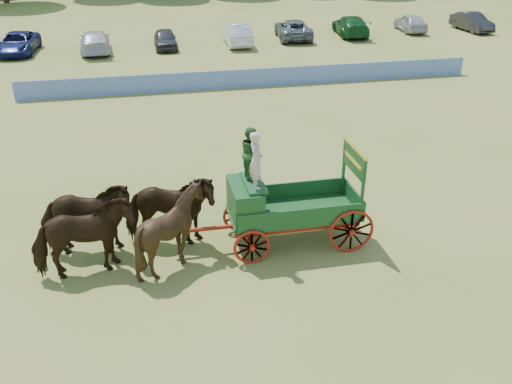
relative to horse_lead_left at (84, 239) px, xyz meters
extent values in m
plane|color=#9B8546|center=(9.37, -0.76, -1.17)|extent=(160.00, 160.00, 0.00)
imported|color=#311E0D|center=(0.00, 0.00, 0.00)|extent=(2.95, 1.69, 2.35)
imported|color=#311E0D|center=(0.00, 1.10, 0.00)|extent=(2.91, 1.57, 2.35)
imported|color=#311E0D|center=(2.40, 0.00, 0.00)|extent=(2.24, 2.02, 2.35)
imported|color=#311E0D|center=(2.40, 1.10, 0.00)|extent=(2.95, 1.70, 2.35)
cube|color=#A81910|center=(4.60, 0.55, -0.57)|extent=(0.12, 2.00, 0.12)
cube|color=#A81910|center=(7.60, 0.55, -0.57)|extent=(0.12, 2.00, 0.12)
cube|color=#A81910|center=(6.10, 0.00, -0.45)|extent=(3.80, 0.10, 0.12)
cube|color=#A81910|center=(6.10, 1.10, -0.45)|extent=(3.80, 0.10, 0.12)
cube|color=#A81910|center=(3.70, 0.55, -0.42)|extent=(2.80, 0.09, 0.09)
cube|color=#1A4F23|center=(6.10, 0.55, -0.17)|extent=(3.80, 1.80, 0.10)
cube|color=#1A4F23|center=(6.10, -0.33, 0.13)|extent=(3.80, 0.06, 0.55)
cube|color=#1A4F23|center=(6.10, 1.43, 0.13)|extent=(3.80, 0.06, 0.55)
cube|color=#1A4F23|center=(7.98, 0.55, 0.13)|extent=(0.06, 1.80, 0.55)
cube|color=#1A4F23|center=(4.60, 0.55, 0.38)|extent=(0.85, 1.70, 1.05)
cube|color=#1A4F23|center=(4.85, 0.55, 0.95)|extent=(0.55, 1.50, 0.08)
cube|color=#1A4F23|center=(4.22, 0.55, 0.18)|extent=(0.10, 1.60, 0.65)
cube|color=#1A4F23|center=(4.40, 0.55, -0.12)|extent=(0.55, 1.60, 0.06)
cube|color=#1A4F23|center=(7.90, -0.25, 0.78)|extent=(0.08, 0.08, 1.80)
cube|color=#1A4F23|center=(7.90, 1.35, 0.78)|extent=(0.08, 0.08, 1.80)
cube|color=#1A4F23|center=(7.90, 0.55, 1.38)|extent=(0.07, 1.75, 0.75)
cube|color=yellow|center=(7.90, 0.55, 1.78)|extent=(0.08, 1.80, 0.09)
cube|color=yellow|center=(7.86, 0.55, 1.38)|extent=(0.02, 1.30, 0.12)
torus|color=#A81910|center=(4.60, -0.40, -0.62)|extent=(1.09, 0.09, 1.09)
torus|color=#A81910|center=(4.60, 1.50, -0.62)|extent=(1.09, 0.09, 1.09)
torus|color=#A81910|center=(7.60, -0.40, -0.47)|extent=(1.39, 0.09, 1.39)
torus|color=#A81910|center=(7.60, 1.50, -0.47)|extent=(1.39, 0.09, 1.39)
imported|color=beige|center=(4.85, 0.20, 1.81)|extent=(0.40, 0.60, 1.66)
imported|color=#245D23|center=(4.85, 0.90, 1.75)|extent=(0.58, 0.74, 1.53)
cube|color=#1E3CA4|center=(8.37, 17.24, -0.65)|extent=(26.00, 0.08, 1.05)
imported|color=navy|center=(-6.11, 28.79, -0.46)|extent=(2.75, 5.30, 1.43)
imported|color=silver|center=(-0.84, 28.11, -0.43)|extent=(2.39, 5.25, 1.49)
imported|color=#333338|center=(4.11, 28.25, -0.50)|extent=(1.64, 3.99, 1.35)
imported|color=silver|center=(9.40, 28.31, -0.38)|extent=(1.82, 4.86, 1.59)
imported|color=slate|center=(14.05, 29.58, -0.44)|extent=(3.01, 5.53, 1.47)
imported|color=#144C1E|center=(18.87, 29.86, -0.41)|extent=(2.76, 5.50, 1.53)
imported|color=#B2B2B7|center=(24.26, 30.35, -0.45)|extent=(2.13, 4.38, 1.44)
imported|color=#262628|center=(29.33, 29.54, -0.45)|extent=(1.82, 4.49, 1.45)
camera|label=1|loc=(1.83, -13.99, 8.12)|focal=40.00mm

